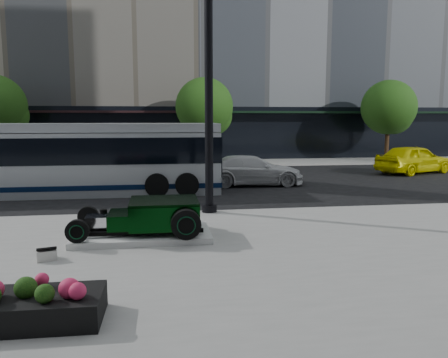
{
  "coord_description": "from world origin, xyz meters",
  "views": [
    {
      "loc": [
        -1.92,
        -16.01,
        3.1
      ],
      "look_at": [
        0.07,
        -2.34,
        1.2
      ],
      "focal_mm": 35.0,
      "sensor_mm": 36.0,
      "label": 1
    }
  ],
  "objects": [
    {
      "name": "white_sedan",
      "position": [
        2.33,
        4.0,
        0.7
      ],
      "size": [
        4.88,
        2.11,
        1.4
      ],
      "primitive_type": "imported",
      "rotation": [
        0.0,
        0.0,
        1.54
      ],
      "color": "silver",
      "rests_on": "ground"
    },
    {
      "name": "flower_planter",
      "position": [
        -3.86,
        -9.55,
        0.36
      ],
      "size": [
        2.08,
        1.06,
        0.67
      ],
      "color": "black",
      "rests_on": "sidewalk_near"
    },
    {
      "name": "yellow_taxi",
      "position": [
        12.44,
        7.08,
        0.82
      ],
      "size": [
        5.19,
        3.52,
        1.64
      ],
      "primitive_type": "imported",
      "rotation": [
        0.0,
        0.0,
        1.93
      ],
      "color": "#D7D106",
      "rests_on": "ground"
    },
    {
      "name": "sidewalk_far",
      "position": [
        0.0,
        14.0,
        0.06
      ],
      "size": [
        70.0,
        4.0,
        0.12
      ],
      "primitive_type": "cube",
      "color": "gray",
      "rests_on": "ground"
    },
    {
      "name": "sidewalk_near",
      "position": [
        0.0,
        -10.5,
        0.06
      ],
      "size": [
        70.0,
        17.0,
        0.12
      ],
      "primitive_type": "cube",
      "color": "gray",
      "rests_on": "ground"
    },
    {
      "name": "ground",
      "position": [
        0.0,
        0.0,
        0.0
      ],
      "size": [
        120.0,
        120.0,
        0.0
      ],
      "primitive_type": "plane",
      "color": "black",
      "rests_on": "ground"
    },
    {
      "name": "street_trees",
      "position": [
        1.15,
        13.07,
        3.77
      ],
      "size": [
        29.8,
        3.8,
        5.7
      ],
      "color": "black",
      "rests_on": "sidewalk_far"
    },
    {
      "name": "transit_bus",
      "position": [
        -5.47,
        2.7,
        1.49
      ],
      "size": [
        12.12,
        2.88,
        2.92
      ],
      "color": "#B0B5BA",
      "rests_on": "ground"
    },
    {
      "name": "lamppost",
      "position": [
        -0.39,
        -2.23,
        4.15
      ],
      "size": [
        0.48,
        0.48,
        8.71
      ],
      "color": "black",
      "rests_on": "sidewalk_near"
    },
    {
      "name": "display_plinth",
      "position": [
        -2.41,
        -5.05,
        0.2
      ],
      "size": [
        3.4,
        1.8,
        0.15
      ],
      "primitive_type": "cube",
      "color": "silver",
      "rests_on": "sidewalk_near"
    },
    {
      "name": "hot_rod",
      "position": [
        -2.07,
        -5.05,
        0.7
      ],
      "size": [
        3.22,
        2.0,
        0.81
      ],
      "color": "black",
      "rests_on": "display_plinth"
    },
    {
      "name": "info_plaque",
      "position": [
        -4.37,
        -6.57,
        0.24
      ],
      "size": [
        0.47,
        0.4,
        0.31
      ],
      "color": "silver",
      "rests_on": "sidewalk_near"
    }
  ]
}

